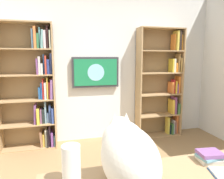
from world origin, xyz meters
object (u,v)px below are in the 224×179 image
object	(u,v)px
desk_book_stack	(210,156)
paper_towel_roll	(71,165)
bookshelf_left	(164,84)
bookshelf_right	(34,88)
cat	(127,153)
wall_mounted_tv	(96,72)

from	to	relation	value
desk_book_stack	paper_towel_roll	bearing A→B (deg)	1.52
bookshelf_left	desk_book_stack	size ratio (longest dim) A/B	9.91
bookshelf_right	desk_book_stack	world-z (taller)	bookshelf_right
bookshelf_left	cat	distance (m)	2.87
desk_book_stack	bookshelf_left	bearing A→B (deg)	-110.49
bookshelf_left	paper_towel_roll	bearing A→B (deg)	51.62
paper_towel_roll	cat	bearing A→B (deg)	166.74
cat	paper_towel_roll	bearing A→B (deg)	-13.26
bookshelf_right	wall_mounted_tv	distance (m)	1.05
paper_towel_roll	wall_mounted_tv	bearing A→B (deg)	-103.25
bookshelf_left	paper_towel_roll	distance (m)	3.00
bookshelf_left	wall_mounted_tv	world-z (taller)	bookshelf_left
desk_book_stack	cat	bearing A→B (deg)	8.61
paper_towel_roll	bookshelf_right	bearing A→B (deg)	-79.13
cat	paper_towel_roll	xyz separation A→B (m)	(0.32, -0.08, -0.08)
bookshelf_left	wall_mounted_tv	xyz separation A→B (m)	(1.29, -0.08, 0.24)
bookshelf_right	wall_mounted_tv	size ratio (longest dim) A/B	2.46
wall_mounted_tv	desk_book_stack	xyz separation A→B (m)	(-0.42, 2.40, -0.46)
cat	desk_book_stack	size ratio (longest dim) A/B	3.28
bookshelf_right	cat	xyz separation A→B (m)	(-0.77, 2.42, -0.06)
bookshelf_left	desk_book_stack	xyz separation A→B (m)	(0.87, 2.32, -0.22)
bookshelf_left	cat	size ratio (longest dim) A/B	3.02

